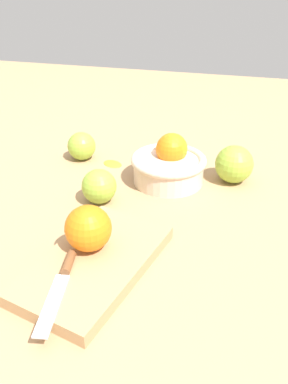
# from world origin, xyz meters

# --- Properties ---
(ground_plane) EXTENTS (2.40, 2.40, 0.00)m
(ground_plane) POSITION_xyz_m (0.00, 0.00, 0.00)
(ground_plane) COLOR tan
(bowl) EXTENTS (0.16, 0.16, 0.10)m
(bowl) POSITION_xyz_m (-0.17, 0.06, 0.04)
(bowl) COLOR beige
(bowl) RESTS_ON ground_plane
(cutting_board) EXTENTS (0.29, 0.20, 0.02)m
(cutting_board) POSITION_xyz_m (0.15, 0.02, 0.01)
(cutting_board) COLOR tan
(cutting_board) RESTS_ON ground_plane
(orange_on_board) EXTENTS (0.07, 0.07, 0.07)m
(orange_on_board) POSITION_xyz_m (0.13, -0.00, 0.06)
(orange_on_board) COLOR orange
(orange_on_board) RESTS_ON cutting_board
(knife) EXTENTS (0.16, 0.05, 0.01)m
(knife) POSITION_xyz_m (0.21, -0.01, 0.03)
(knife) COLOR silver
(knife) RESTS_ON cutting_board
(apple_front_left) EXTENTS (0.07, 0.07, 0.07)m
(apple_front_left) POSITION_xyz_m (-0.04, -0.05, 0.03)
(apple_front_left) COLOR #8EB738
(apple_front_left) RESTS_ON ground_plane
(apple_front_left_2) EXTENTS (0.07, 0.07, 0.07)m
(apple_front_left_2) POSITION_xyz_m (-0.22, -0.17, 0.03)
(apple_front_left_2) COLOR #8EB738
(apple_front_left_2) RESTS_ON ground_plane
(apple_back_left) EXTENTS (0.08, 0.08, 0.08)m
(apple_back_left) POSITION_xyz_m (-0.20, 0.20, 0.04)
(apple_back_left) COLOR #8EB738
(apple_back_left) RESTS_ON ground_plane
(citrus_peel) EXTENTS (0.06, 0.06, 0.01)m
(citrus_peel) POSITION_xyz_m (-0.21, -0.09, 0.00)
(citrus_peel) COLOR orange
(citrus_peel) RESTS_ON ground_plane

